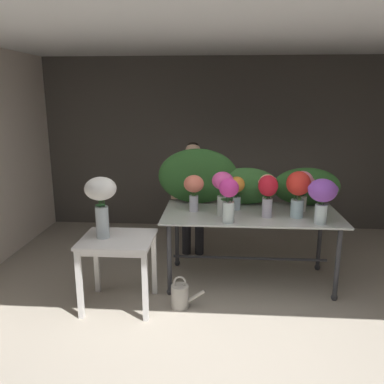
# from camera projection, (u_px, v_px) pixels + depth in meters

# --- Properties ---
(ground_plane) EXTENTS (8.02, 8.02, 0.00)m
(ground_plane) POSITION_uv_depth(u_px,v_px,m) (219.00, 271.00, 4.86)
(ground_plane) COLOR #9E9384
(wall_back) EXTENTS (5.76, 0.12, 2.71)m
(wall_back) POSITION_uv_depth(u_px,v_px,m) (221.00, 144.00, 6.30)
(wall_back) COLOR #4C4742
(wall_back) RESTS_ON ground
(ceiling_slab) EXTENTS (5.88, 3.76, 0.12)m
(ceiling_slab) POSITION_uv_depth(u_px,v_px,m) (223.00, 33.00, 4.20)
(ceiling_slab) COLOR silver
(ceiling_slab) RESTS_ON wall_back
(display_table_glass) EXTENTS (1.97, 0.96, 0.85)m
(display_table_glass) POSITION_uv_depth(u_px,v_px,m) (251.00, 223.00, 4.43)
(display_table_glass) COLOR beige
(display_table_glass) RESTS_ON ground
(side_table_white) EXTENTS (0.72, 0.62, 0.74)m
(side_table_white) POSITION_uv_depth(u_px,v_px,m) (118.00, 247.00, 3.93)
(side_table_white) COLOR white
(side_table_white) RESTS_ON ground
(florist) EXTENTS (0.59, 0.24, 1.53)m
(florist) POSITION_uv_depth(u_px,v_px,m) (193.00, 187.00, 5.17)
(florist) COLOR #232328
(florist) RESTS_ON ground
(foliage_backdrop) EXTENTS (2.17, 0.28, 0.67)m
(foliage_backdrop) POSITION_uv_depth(u_px,v_px,m) (242.00, 182.00, 4.69)
(foliage_backdrop) COLOR #2D6028
(foliage_backdrop) RESTS_ON display_table_glass
(vase_rosy_tulips) EXTENTS (0.25, 0.24, 0.46)m
(vase_rosy_tulips) POSITION_uv_depth(u_px,v_px,m) (302.00, 186.00, 4.40)
(vase_rosy_tulips) COLOR silver
(vase_rosy_tulips) RESTS_ON display_table_glass
(vase_fuchsia_stock) EXTENTS (0.23, 0.23, 0.48)m
(vase_fuchsia_stock) POSITION_uv_depth(u_px,v_px,m) (222.00, 187.00, 4.23)
(vase_fuchsia_stock) COLOR silver
(vase_fuchsia_stock) RESTS_ON display_table_glass
(vase_crimson_peonies) EXTENTS (0.21, 0.21, 0.46)m
(vase_crimson_peonies) POSITION_uv_depth(u_px,v_px,m) (268.00, 192.00, 4.17)
(vase_crimson_peonies) COLOR silver
(vase_crimson_peonies) RESTS_ON display_table_glass
(vase_coral_anemones) EXTENTS (0.23, 0.23, 0.42)m
(vase_coral_anemones) POSITION_uv_depth(u_px,v_px,m) (194.00, 188.00, 4.39)
(vase_coral_anemones) COLOR silver
(vase_coral_anemones) RESTS_ON display_table_glass
(vase_magenta_freesia) EXTENTS (0.21, 0.20, 0.47)m
(vase_magenta_freesia) POSITION_uv_depth(u_px,v_px,m) (228.00, 196.00, 3.99)
(vase_magenta_freesia) COLOR silver
(vase_magenta_freesia) RESTS_ON display_table_glass
(vase_violet_lilies) EXTENTS (0.30, 0.29, 0.47)m
(vase_violet_lilies) POSITION_uv_depth(u_px,v_px,m) (322.00, 195.00, 3.95)
(vase_violet_lilies) COLOR silver
(vase_violet_lilies) RESTS_ON display_table_glass
(vase_sunset_hydrangea) EXTENTS (0.19, 0.17, 0.39)m
(vase_sunset_hydrangea) POSITION_uv_depth(u_px,v_px,m) (237.00, 189.00, 4.46)
(vase_sunset_hydrangea) COLOR silver
(vase_sunset_hydrangea) RESTS_ON display_table_glass
(vase_scarlet_carnations) EXTENTS (0.26, 0.26, 0.50)m
(vase_scarlet_carnations) POSITION_uv_depth(u_px,v_px,m) (298.00, 190.00, 4.16)
(vase_scarlet_carnations) COLOR silver
(vase_scarlet_carnations) RESTS_ON display_table_glass
(vase_peach_snapdragons) EXTENTS (0.21, 0.19, 0.42)m
(vase_peach_snapdragons) POSITION_uv_depth(u_px,v_px,m) (267.00, 187.00, 4.44)
(vase_peach_snapdragons) COLOR silver
(vase_peach_snapdragons) RESTS_ON display_table_glass
(vase_white_roses_tall) EXTENTS (0.31, 0.31, 0.62)m
(vase_white_roses_tall) POSITION_uv_depth(u_px,v_px,m) (101.00, 198.00, 3.81)
(vase_white_roses_tall) COLOR silver
(vase_white_roses_tall) RESTS_ON side_table_white
(watering_can) EXTENTS (0.35, 0.18, 0.34)m
(watering_can) POSITION_uv_depth(u_px,v_px,m) (180.00, 296.00, 4.00)
(watering_can) COLOR #B7B2A8
(watering_can) RESTS_ON ground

